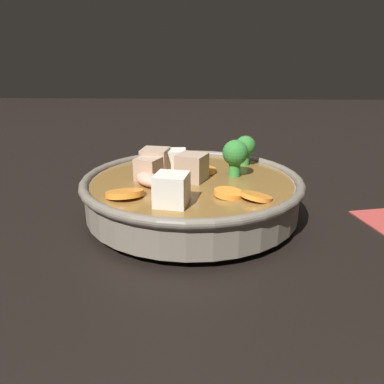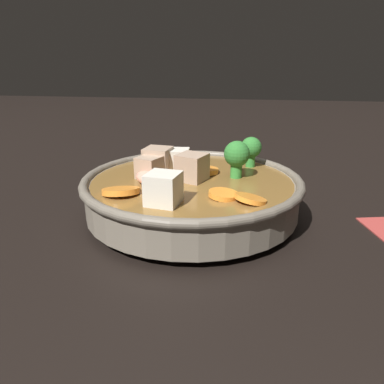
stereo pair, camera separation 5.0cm
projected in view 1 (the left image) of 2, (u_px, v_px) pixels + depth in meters
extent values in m
plane|color=black|center=(192.00, 216.00, 0.51)|extent=(3.00, 3.00, 0.00)
cylinder|color=slate|center=(192.00, 213.00, 0.51)|extent=(0.15, 0.15, 0.01)
cylinder|color=slate|center=(192.00, 195.00, 0.50)|extent=(0.28, 0.28, 0.04)
torus|color=#685F52|center=(192.00, 180.00, 0.49)|extent=(0.29, 0.29, 0.01)
cylinder|color=brown|center=(192.00, 188.00, 0.49)|extent=(0.26, 0.26, 0.02)
cylinder|color=orange|center=(256.00, 197.00, 0.43)|extent=(0.05, 0.05, 0.01)
cylinder|color=orange|center=(125.00, 194.00, 0.43)|extent=(0.06, 0.06, 0.02)
cylinder|color=orange|center=(201.00, 170.00, 0.52)|extent=(0.05, 0.05, 0.01)
cylinder|color=orange|center=(229.00, 193.00, 0.43)|extent=(0.04, 0.04, 0.01)
cylinder|color=orange|center=(177.00, 159.00, 0.58)|extent=(0.05, 0.05, 0.01)
cylinder|color=green|center=(235.00, 169.00, 0.50)|extent=(0.02, 0.02, 0.02)
sphere|color=#2D752D|center=(235.00, 153.00, 0.50)|extent=(0.03, 0.03, 0.03)
cylinder|color=green|center=(245.00, 159.00, 0.56)|extent=(0.01, 0.01, 0.02)
sphere|color=#2D752D|center=(245.00, 146.00, 0.55)|extent=(0.03, 0.03, 0.03)
cube|color=tan|center=(193.00, 167.00, 0.49)|extent=(0.04, 0.04, 0.03)
cube|color=silver|center=(172.00, 190.00, 0.40)|extent=(0.04, 0.04, 0.03)
cube|color=tan|center=(155.00, 161.00, 0.51)|extent=(0.04, 0.04, 0.03)
cube|color=tan|center=(148.00, 169.00, 0.49)|extent=(0.04, 0.04, 0.03)
cube|color=silver|center=(175.00, 161.00, 0.52)|extent=(0.03, 0.03, 0.03)
ellipsoid|color=#EA9E84|center=(149.00, 180.00, 0.47)|extent=(0.05, 0.05, 0.02)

